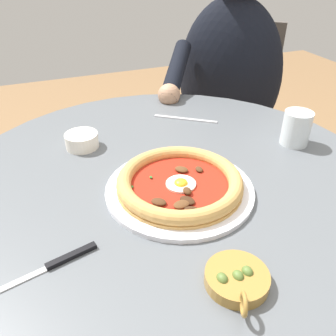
{
  "coord_description": "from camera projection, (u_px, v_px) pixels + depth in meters",
  "views": [
    {
      "loc": [
        0.58,
        -0.23,
        1.17
      ],
      "look_at": [
        -0.0,
        -0.0,
        0.76
      ],
      "focal_mm": 37.56,
      "sensor_mm": 36.0,
      "label": 1
    }
  ],
  "objects": [
    {
      "name": "cafe_chair_diner",
      "position": [
        231.0,
        111.0,
        1.53
      ],
      "size": [
        0.54,
        0.54,
        0.9
      ],
      "color": "#504A45",
      "rests_on": "ground"
    },
    {
      "name": "diner_person",
      "position": [
        224.0,
        124.0,
        1.42
      ],
      "size": [
        0.43,
        0.56,
        1.2
      ],
      "color": "#282833",
      "rests_on": "ground"
    },
    {
      "name": "steak_knife",
      "position": [
        51.0,
        265.0,
        0.54
      ],
      "size": [
        0.06,
        0.21,
        0.01
      ],
      "color": "silver",
      "rests_on": "dining_table"
    },
    {
      "name": "pizza_on_plate",
      "position": [
        180.0,
        184.0,
        0.7
      ],
      "size": [
        0.3,
        0.3,
        0.04
      ],
      "color": "white",
      "rests_on": "dining_table"
    },
    {
      "name": "dining_table",
      "position": [
        169.0,
        232.0,
        0.84
      ],
      "size": [
        0.96,
        0.96,
        0.74
      ],
      "color": "#565B60",
      "rests_on": "ground"
    },
    {
      "name": "water_glass",
      "position": [
        296.0,
        130.0,
        0.85
      ],
      "size": [
        0.07,
        0.07,
        0.08
      ],
      "color": "silver",
      "rests_on": "dining_table"
    },
    {
      "name": "fork_utensil",
      "position": [
        185.0,
        119.0,
        0.99
      ],
      "size": [
        0.11,
        0.15,
        0.0
      ],
      "color": "#BCBCC1",
      "rests_on": "dining_table"
    },
    {
      "name": "olive_pan",
      "position": [
        237.0,
        279.0,
        0.51
      ],
      "size": [
        0.12,
        0.1,
        0.04
      ],
      "color": "olive",
      "rests_on": "dining_table"
    },
    {
      "name": "ramekin_capers",
      "position": [
        82.0,
        140.0,
        0.85
      ],
      "size": [
        0.08,
        0.08,
        0.04
      ],
      "color": "white",
      "rests_on": "dining_table"
    }
  ]
}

